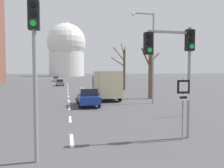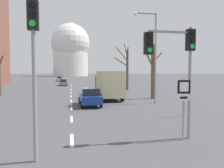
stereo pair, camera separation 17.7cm
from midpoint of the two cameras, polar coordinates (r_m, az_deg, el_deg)
name	(u,v)px [view 1 (the left image)]	position (r m, az deg, el deg)	size (l,w,h in m)	color
lane_stripe_1	(72,140)	(10.27, -10.98, -14.21)	(0.16, 2.00, 0.01)	silver
lane_stripe_2	(70,119)	(14.63, -11.23, -8.96)	(0.16, 2.00, 0.01)	silver
lane_stripe_3	(69,108)	(19.05, -11.36, -6.14)	(0.16, 2.00, 0.01)	silver
lane_stripe_4	(69,101)	(23.50, -11.44, -4.38)	(0.16, 2.00, 0.01)	silver
lane_stripe_5	(68,96)	(27.97, -11.50, -3.18)	(0.16, 2.00, 0.01)	silver
lane_stripe_6	(68,93)	(32.45, -11.54, -2.31)	(0.16, 2.00, 0.01)	silver
lane_stripe_7	(68,90)	(36.93, -11.57, -1.65)	(0.16, 2.00, 0.01)	silver
lane_stripe_8	(68,88)	(41.42, -11.59, -1.14)	(0.16, 2.00, 0.01)	silver
lane_stripe_9	(68,87)	(45.91, -11.61, -0.72)	(0.16, 2.00, 0.01)	silver
lane_stripe_10	(68,85)	(50.40, -11.63, -0.38)	(0.16, 2.00, 0.01)	silver
lane_stripe_11	(67,84)	(54.89, -11.64, -0.10)	(0.16, 2.00, 0.01)	silver
lane_stripe_12	(67,83)	(59.38, -11.65, 0.14)	(0.16, 2.00, 0.01)	silver
traffic_signal_near_right	(176,54)	(10.26, 15.80, 7.51)	(2.35, 0.34, 5.08)	gray
traffic_signal_centre_tall	(34,49)	(7.76, -20.24, 8.58)	(0.36, 0.34, 5.51)	gray
route_sign_post	(183,98)	(10.24, 17.62, -3.57)	(0.60, 0.08, 2.75)	gray
speed_limit_sign	(183,90)	(15.64, 17.69, -1.55)	(0.60, 0.08, 2.68)	gray
street_lamp_right	(149,49)	(21.50, 9.48, 9.12)	(2.31, 0.36, 8.67)	gray
sedan_near_left	(56,79)	(74.07, -14.48, 1.31)	(1.85, 4.33, 1.57)	#B7B7BC
sedan_near_right	(60,82)	(50.02, -13.51, 0.40)	(1.70, 3.95, 1.44)	slate
sedan_mid_centre	(88,97)	(19.92, -6.53, -3.31)	(1.83, 4.35, 1.62)	navy
delivery_truck	(106,84)	(24.67, -1.86, 0.00)	(2.44, 7.20, 3.14)	#333842
bare_tree_right_near	(124,67)	(37.11, 2.96, 4.37)	(2.85, 3.40, 8.03)	brown
bare_tree_right_far	(151,70)	(25.44, 9.86, 3.54)	(2.84, 2.51, 6.52)	brown
capitol_dome	(67,50)	(165.51, -11.81, 8.72)	(28.06, 28.06, 39.63)	silver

